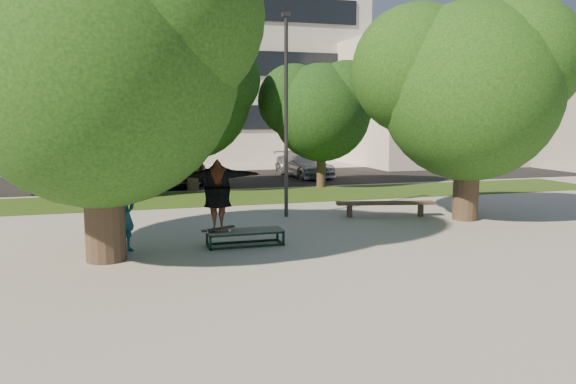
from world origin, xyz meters
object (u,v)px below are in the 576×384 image
object	(u,v)px
bench	(385,204)
car_silver_b	(304,164)
tree_right	(466,81)
car_dark	(123,167)
bystander	(123,215)
lamppost	(286,114)
grind_box	(245,238)
car_grey	(163,166)
car_silver_a	(51,173)
tree_left	(93,50)

from	to	relation	value
bench	car_silver_b	bearing A→B (deg)	97.35
tree_right	car_dark	xyz separation A→B (m)	(-9.70, 13.03, -3.37)
tree_right	car_dark	world-z (taller)	tree_right
bystander	lamppost	bearing A→B (deg)	-6.11
tree_right	car_silver_b	world-z (taller)	tree_right
lamppost	bench	xyz separation A→B (m)	(2.92, -0.88, -2.76)
grind_box	car_grey	bearing A→B (deg)	94.13
lamppost	bystander	size ratio (longest dim) A/B	3.55
car_silver_a	car_dark	world-z (taller)	car_dark
tree_right	lamppost	distance (m)	5.36
car_dark	bystander	bearing A→B (deg)	-86.96
lamppost	car_silver_b	xyz separation A→B (m)	(4.09, 10.75, -2.52)
grind_box	bystander	xyz separation A→B (m)	(-2.78, 0.13, 0.67)
bystander	car_grey	size ratio (longest dim) A/B	0.29
tree_left	lamppost	xyz separation A→B (m)	(5.29, 3.91, -1.27)
bystander	car_silver_a	world-z (taller)	bystander
tree_right	grind_box	xyz separation A→B (m)	(-6.96, -1.55, -3.90)
grind_box	tree_right	bearing A→B (deg)	12.55
grind_box	car_silver_a	bearing A→B (deg)	114.62
car_silver_a	car_grey	size ratio (longest dim) A/B	0.72
tree_left	bench	distance (m)	9.64
tree_left	car_silver_a	distance (m)	13.49
car_silver_a	car_silver_b	bearing A→B (deg)	0.28
car_grey	car_silver_b	distance (m)	7.16
tree_left	grind_box	world-z (taller)	tree_left
grind_box	bench	size ratio (longest dim) A/B	0.59
car_dark	car_silver_b	distance (m)	8.89
tree_left	bench	xyz separation A→B (m)	(8.22, 3.02, -4.03)
tree_right	tree_left	bearing A→B (deg)	-168.97
car_dark	car_grey	distance (m)	2.23
tree_left	car_grey	bearing A→B (deg)	80.50
bench	car_silver_b	world-z (taller)	car_silver_b
tree_left	car_silver_b	size ratio (longest dim) A/B	1.63
tree_right	bench	size ratio (longest dim) A/B	2.14
car_dark	lamppost	bearing A→B (deg)	-63.53
car_silver_b	bench	bearing A→B (deg)	-103.90
car_dark	car_silver_b	size ratio (longest dim) A/B	1.00
bystander	grind_box	bearing A→B (deg)	-43.51
grind_box	lamppost	bearing A→B (deg)	59.47
tree_left	bystander	bearing A→B (deg)	50.54
bystander	car_silver_a	size ratio (longest dim) A/B	0.41
tree_left	tree_right	world-z (taller)	tree_left
tree_left	car_silver_b	xyz separation A→B (m)	(9.39, 14.66, -3.79)
bystander	car_grey	world-z (taller)	bystander
tree_right	bystander	distance (m)	10.36
car_grey	grind_box	bearing A→B (deg)	-95.88
bench	car_silver_a	size ratio (longest dim) A/B	0.72
tree_left	lamppost	size ratio (longest dim) A/B	1.16
tree_right	car_silver_b	xyz separation A→B (m)	(-0.82, 12.67, -3.46)
car_silver_a	grind_box	bearing A→B (deg)	-74.29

